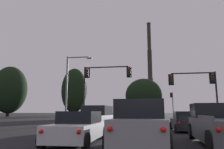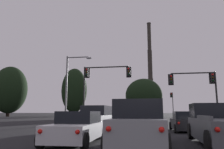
# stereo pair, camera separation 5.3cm
# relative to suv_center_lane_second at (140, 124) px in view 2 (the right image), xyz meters

# --- Properties ---
(suv_center_lane_second) EXTENTS (2.23, 4.95, 1.86)m
(suv_center_lane_second) POSITION_rel_suv_center_lane_second_xyz_m (0.00, 0.00, 0.00)
(suv_center_lane_second) COLOR gray
(suv_center_lane_second) RESTS_ON ground_plane
(suv_left_lane_front) EXTENTS (2.32, 4.98, 1.86)m
(suv_left_lane_front) POSITION_rel_suv_center_lane_second_xyz_m (-3.48, 7.42, 0.00)
(suv_left_lane_front) COLOR gray
(suv_left_lane_front) RESTS_ON ground_plane
(sedan_left_lane_second) EXTENTS (2.02, 4.72, 1.43)m
(sedan_left_lane_second) POSITION_rel_suv_center_lane_second_xyz_m (-2.94, 1.12, -0.23)
(sedan_left_lane_second) COLOR silver
(sedan_left_lane_second) RESTS_ON ground_plane
(pickup_truck_right_lane_second) EXTENTS (2.41, 5.58, 1.82)m
(pickup_truck_right_lane_second) POSITION_rel_suv_center_lane_second_xyz_m (3.42, 1.37, -0.09)
(pickup_truck_right_lane_second) COLOR #4C4F54
(pickup_truck_right_lane_second) RESTS_ON ground_plane
(hatchback_right_lane_front) EXTENTS (1.90, 4.11, 1.44)m
(hatchback_right_lane_front) POSITION_rel_suv_center_lane_second_xyz_m (3.00, 7.88, -0.23)
(hatchback_right_lane_front) COLOR black
(hatchback_right_lane_front) RESTS_ON ground_plane
(traffic_light_far_right) EXTENTS (0.78, 0.50, 6.37)m
(traffic_light_far_right) POSITION_rel_suv_center_lane_second_xyz_m (6.69, 48.87, 3.27)
(traffic_light_far_right) COLOR black
(traffic_light_far_right) RESTS_ON ground_plane
(traffic_light_overhead_right) EXTENTS (5.06, 0.50, 5.66)m
(traffic_light_overhead_right) POSITION_rel_suv_center_lane_second_xyz_m (5.92, 15.33, 3.42)
(traffic_light_overhead_right) COLOR black
(traffic_light_overhead_right) RESTS_ON ground_plane
(traffic_light_overhead_left) EXTENTS (5.69, 0.50, 6.65)m
(traffic_light_overhead_left) POSITION_rel_suv_center_lane_second_xyz_m (-5.10, 15.42, 4.18)
(traffic_light_overhead_left) COLOR black
(traffic_light_overhead_left) RESTS_ON ground_plane
(street_lamp) EXTENTS (2.89, 0.36, 7.51)m
(street_lamp) POSITION_rel_suv_center_lane_second_xyz_m (-7.85, 13.50, 3.76)
(street_lamp) COLOR slate
(street_lamp) RESTS_ON ground_plane
(smokestack) EXTENTS (5.53, 5.53, 61.83)m
(smokestack) POSITION_rel_suv_center_lane_second_xyz_m (2.92, 135.26, 23.28)
(smokestack) COLOR #2B2722
(smokestack) RESTS_ON ground_plane
(treeline_center_left) EXTENTS (7.72, 6.94, 14.58)m
(treeline_center_left) POSITION_rel_suv_center_lane_second_xyz_m (-21.50, 54.45, 6.95)
(treeline_center_left) COLOR black
(treeline_center_left) RESTS_ON ground_plane
(treeline_far_left) EXTENTS (10.42, 9.38, 10.82)m
(treeline_far_left) POSITION_rel_suv_center_lane_second_xyz_m (-0.56, 53.73, 5.06)
(treeline_far_left) COLOR black
(treeline_far_left) RESTS_ON ground_plane
(treeline_right_mid) EXTENTS (10.67, 9.61, 15.40)m
(treeline_right_mid) POSITION_rel_suv_center_lane_second_xyz_m (-41.53, 52.25, 7.26)
(treeline_right_mid) COLOR black
(treeline_right_mid) RESTS_ON ground_plane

